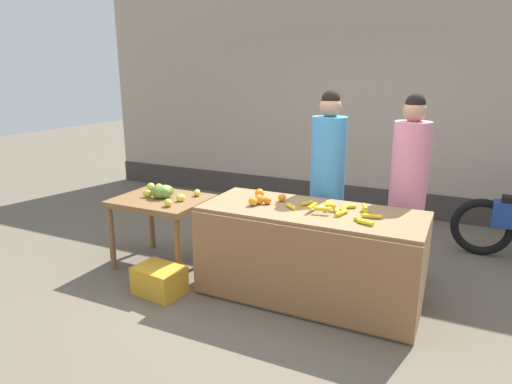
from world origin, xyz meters
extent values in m
plane|color=#665B4C|center=(0.00, 0.00, 0.00)|extent=(24.00, 24.00, 0.00)
cube|color=tan|center=(0.00, 2.94, 1.77)|extent=(8.67, 0.20, 3.53)
cube|color=#3F3833|center=(0.00, 2.83, 0.18)|extent=(8.67, 0.04, 0.36)
cube|color=olive|center=(0.31, 0.00, 0.42)|extent=(1.94, 0.79, 0.83)
cube|color=#94623B|center=(0.31, -0.41, 0.42)|extent=(1.94, 0.03, 0.77)
cube|color=brown|center=(-1.32, 0.00, 0.71)|extent=(0.92, 0.74, 0.06)
cylinder|color=brown|center=(-1.73, -0.32, 0.34)|extent=(0.06, 0.06, 0.68)
cylinder|color=brown|center=(-0.91, -0.32, 0.34)|extent=(0.06, 0.06, 0.68)
cylinder|color=brown|center=(-1.73, 0.32, 0.34)|extent=(0.06, 0.06, 0.68)
cylinder|color=brown|center=(-0.91, 0.32, 0.34)|extent=(0.06, 0.06, 0.68)
cylinder|color=gold|center=(0.79, -0.16, 0.85)|extent=(0.16, 0.10, 0.04)
cylinder|color=gold|center=(0.54, -0.03, 0.85)|extent=(0.11, 0.14, 0.04)
cylinder|color=gold|center=(0.76, 0.08, 0.85)|extent=(0.09, 0.12, 0.04)
cylinder|color=yellow|center=(0.82, -0.20, 0.85)|extent=(0.14, 0.07, 0.04)
cylinder|color=gold|center=(0.58, -0.04, 0.85)|extent=(0.07, 0.15, 0.04)
cylinder|color=gold|center=(0.59, 0.16, 0.85)|extent=(0.12, 0.10, 0.04)
cylinder|color=yellow|center=(0.58, -0.04, 0.85)|extent=(0.08, 0.16, 0.04)
cylinder|color=gold|center=(0.22, 0.11, 0.85)|extent=(0.10, 0.13, 0.04)
cylinder|color=yellow|center=(0.13, -0.05, 0.85)|extent=(0.12, 0.11, 0.04)
cylinder|color=yellow|center=(0.56, 0.10, 0.85)|extent=(0.04, 0.14, 0.04)
cylinder|color=gold|center=(0.83, -0.01, 0.85)|extent=(0.16, 0.06, 0.04)
cylinder|color=yellow|center=(0.33, -0.06, 0.88)|extent=(0.05, 0.15, 0.04)
cylinder|color=yellow|center=(0.43, -0.09, 0.88)|extent=(0.14, 0.06, 0.04)
cylinder|color=gold|center=(0.46, 0.07, 0.88)|extent=(0.11, 0.13, 0.04)
cylinder|color=gold|center=(0.74, 0.11, 0.88)|extent=(0.08, 0.14, 0.04)
cylinder|color=gold|center=(0.43, 0.06, 0.88)|extent=(0.07, 0.14, 0.04)
sphere|color=orange|center=(-0.11, -0.02, 0.87)|extent=(0.07, 0.07, 0.07)
sphere|color=orange|center=(-0.27, 0.15, 0.88)|extent=(0.09, 0.09, 0.09)
sphere|color=orange|center=(-0.20, -0.12, 0.88)|extent=(0.08, 0.08, 0.08)
sphere|color=orange|center=(-0.18, -0.05, 0.88)|extent=(0.09, 0.09, 0.09)
sphere|color=orange|center=(-0.03, 0.12, 0.87)|extent=(0.07, 0.07, 0.07)
ellipsoid|color=yellow|center=(-1.03, 0.23, 0.77)|extent=(0.09, 0.11, 0.07)
ellipsoid|color=yellow|center=(-1.07, -0.21, 0.78)|extent=(0.12, 0.12, 0.08)
ellipsoid|color=gold|center=(-1.52, 0.24, 0.78)|extent=(0.12, 0.09, 0.08)
ellipsoid|color=#E6DD48|center=(-1.07, -0.01, 0.77)|extent=(0.10, 0.11, 0.08)
ellipsoid|color=#D6CF40|center=(-1.63, 0.22, 0.78)|extent=(0.12, 0.12, 0.08)
ellipsoid|color=yellow|center=(-1.46, -0.03, 0.78)|extent=(0.12, 0.11, 0.08)
ellipsoid|color=olive|center=(-1.31, -0.01, 0.81)|extent=(0.24, 0.18, 0.14)
ellipsoid|color=olive|center=(-1.29, 0.01, 0.81)|extent=(0.23, 0.26, 0.14)
cylinder|color=#33333D|center=(0.25, 0.64, 0.36)|extent=(0.29, 0.29, 0.71)
cylinder|color=#3F8CCC|center=(0.25, 0.64, 1.14)|extent=(0.34, 0.34, 0.87)
sphere|color=tan|center=(0.25, 0.64, 1.67)|extent=(0.21, 0.21, 0.21)
sphere|color=black|center=(0.25, 0.64, 1.74)|extent=(0.18, 0.18, 0.18)
cylinder|color=#33333D|center=(1.00, 0.74, 0.35)|extent=(0.29, 0.29, 0.70)
cylinder|color=pink|center=(1.00, 0.74, 1.13)|extent=(0.34, 0.34, 0.86)
sphere|color=tan|center=(1.00, 0.74, 1.65)|extent=(0.21, 0.21, 0.21)
sphere|color=black|center=(1.00, 0.74, 1.72)|extent=(0.18, 0.18, 0.18)
torus|color=black|center=(1.71, 1.76, 0.33)|extent=(0.65, 0.09, 0.65)
cube|color=gold|center=(-0.96, -0.55, 0.13)|extent=(0.48, 0.37, 0.26)
ellipsoid|color=tan|center=(-0.61, 0.64, 0.25)|extent=(0.36, 0.30, 0.50)
camera|label=1|loc=(1.48, -3.56, 2.00)|focal=31.35mm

